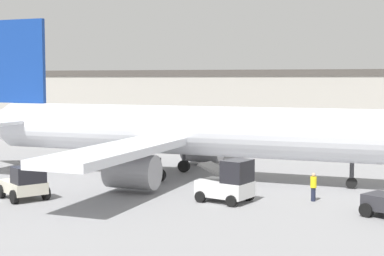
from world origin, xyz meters
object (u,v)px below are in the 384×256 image
baggage_tug (25,183)px  airplane (179,131)px  belt_loader_truck (228,182)px  ground_crew_worker (313,186)px

baggage_tug → airplane: bearing=93.9°
airplane → belt_loader_truck: 9.29m
baggage_tug → belt_loader_truck: size_ratio=1.06×
ground_crew_worker → baggage_tug: (-15.97, -4.86, 0.08)m
ground_crew_worker → belt_loader_truck: size_ratio=0.49×
ground_crew_worker → belt_loader_truck: belt_loader_truck is taller
ground_crew_worker → belt_loader_truck: (-4.56, -1.80, 0.25)m
airplane → baggage_tug: 11.98m
airplane → baggage_tug: (-5.85, -10.18, -2.36)m
ground_crew_worker → baggage_tug: 16.69m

